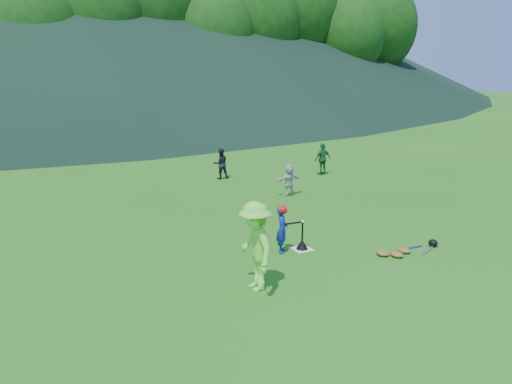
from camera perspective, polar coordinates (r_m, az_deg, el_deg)
ground at (r=12.60m, az=5.28°, el=-6.55°), size 120.00×120.00×0.00m
home_plate at (r=12.60m, az=5.28°, el=-6.51°), size 0.45×0.45×0.02m
baseball at (r=12.35m, az=5.36°, el=-3.36°), size 0.08×0.08×0.08m
batter_child at (r=12.21m, az=3.00°, el=-4.30°), size 0.46×0.51×1.17m
adult_coach at (r=10.15m, az=-0.08°, el=-6.24°), size 0.80×1.26×1.86m
fielder_b at (r=19.85m, az=-4.04°, el=3.25°), size 0.65×0.53×1.22m
fielder_c at (r=20.67m, az=7.63°, el=3.75°), size 0.79×0.38×1.31m
fielder_d at (r=17.34m, az=3.79°, el=1.37°), size 1.06×0.42×1.11m
batting_tee at (r=12.55m, az=5.29°, el=-6.01°), size 0.30×0.30×0.68m
batter_gear at (r=12.08m, az=3.13°, el=-2.16°), size 0.73×0.26×0.53m
equipment_pile at (r=12.85m, az=16.62°, el=-6.39°), size 1.80×0.66×0.19m
outfield_fence at (r=38.57m, az=-17.92°, el=8.35°), size 70.07×0.08×1.33m
tree_line at (r=44.31m, az=-19.83°, el=18.70°), size 70.04×11.40×14.82m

